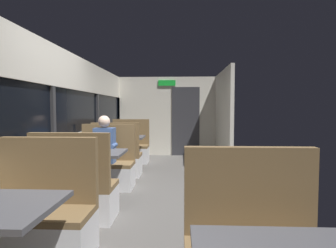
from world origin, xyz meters
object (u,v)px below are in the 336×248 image
dining_table_mid_window (93,158)px  seated_passenger (105,158)px  dining_table_far_window (124,141)px  bench_far_window_facing_end (117,160)px  bench_mid_window_facing_entry (106,169)px  bench_near_window_facing_entry (42,222)px  bench_mid_window_facing_end (76,194)px  bench_far_window_facing_entry (130,150)px

dining_table_mid_window → seated_passenger: size_ratio=0.71×
dining_table_far_window → bench_far_window_facing_end: (0.00, -0.70, -0.31)m
bench_mid_window_facing_entry → seated_passenger: size_ratio=0.87×
bench_near_window_facing_entry → bench_mid_window_facing_end: bearing=90.0°
bench_mid_window_facing_entry → bench_far_window_facing_entry: (0.00, 2.22, 0.00)m
bench_mid_window_facing_end → bench_far_window_facing_entry: (0.00, 3.62, 0.00)m
bench_mid_window_facing_end → seated_passenger: seated_passenger is taller
bench_near_window_facing_entry → bench_far_window_facing_entry: size_ratio=1.00×
bench_far_window_facing_end → bench_far_window_facing_entry: (0.00, 1.40, 0.00)m
bench_near_window_facing_entry → dining_table_mid_window: bench_near_window_facing_entry is taller
dining_table_far_window → dining_table_mid_window: bearing=-90.0°
dining_table_mid_window → seated_passenger: 0.64m
bench_near_window_facing_entry → bench_far_window_facing_end: bearing=90.0°
bench_far_window_facing_end → bench_far_window_facing_entry: bearing=90.0°
dining_table_mid_window → bench_far_window_facing_end: bearing=90.0°
bench_near_window_facing_entry → bench_far_window_facing_end: 3.05m
bench_far_window_facing_entry → seated_passenger: 2.31m
bench_near_window_facing_entry → seated_passenger: seated_passenger is taller
bench_near_window_facing_entry → bench_mid_window_facing_entry: size_ratio=1.00×
dining_table_mid_window → bench_mid_window_facing_entry: bearing=90.0°
bench_mid_window_facing_end → bench_far_window_facing_entry: bearing=90.0°
bench_mid_window_facing_end → bench_far_window_facing_end: (0.00, 2.22, 0.00)m
bench_mid_window_facing_end → bench_mid_window_facing_entry: same height
seated_passenger → bench_far_window_facing_entry: bearing=90.0°
dining_table_mid_window → bench_near_window_facing_entry: bearing=-90.0°
bench_mid_window_facing_entry → seated_passenger: seated_passenger is taller
seated_passenger → dining_table_far_window: bearing=90.0°
bench_near_window_facing_entry → bench_far_window_facing_end: same height
dining_table_far_window → bench_far_window_facing_end: bearing=-90.0°
bench_far_window_facing_end → dining_table_mid_window: bearing=-90.0°
dining_table_mid_window → bench_far_window_facing_entry: 2.94m
bench_mid_window_facing_end → bench_mid_window_facing_entry: 1.40m
bench_near_window_facing_entry → dining_table_far_window: (0.00, 3.75, 0.31)m
bench_far_window_facing_entry → seated_passenger: size_ratio=0.87×
bench_near_window_facing_entry → bench_far_window_facing_end: (0.00, 3.05, 0.00)m
bench_far_window_facing_entry → seated_passenger: (0.00, -2.30, 0.21)m
dining_table_mid_window → seated_passenger: bearing=90.0°
bench_mid_window_facing_end → dining_table_far_window: size_ratio=1.22×
bench_near_window_facing_entry → bench_far_window_facing_entry: same height
bench_mid_window_facing_entry → dining_table_mid_window: bearing=-90.0°
dining_table_mid_window → bench_mid_window_facing_end: 0.77m
dining_table_far_window → bench_mid_window_facing_end: bearing=-90.0°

